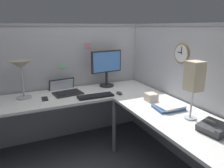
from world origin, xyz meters
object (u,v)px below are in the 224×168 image
at_px(desk_lamp_paper, 194,78).
at_px(tissue_box, 151,97).
at_px(office_phone, 214,129).
at_px(desk_lamp_dome, 21,68).
at_px(book_stack, 169,107).
at_px(monitor, 107,66).
at_px(keyboard, 96,96).
at_px(cell_phone, 45,99).
at_px(computer_mouse, 119,93).
at_px(laptop, 65,90).
at_px(wall_clock, 182,53).

xyz_separation_m(desk_lamp_paper, tissue_box, (-0.05, 0.54, -0.34)).
bearing_deg(office_phone, desk_lamp_dome, 130.91).
distance_m(desk_lamp_dome, book_stack, 1.69).
distance_m(monitor, desk_lamp_dome, 1.09).
bearing_deg(office_phone, tissue_box, 91.72).
relative_size(keyboard, tissue_box, 3.58).
relative_size(monitor, cell_phone, 3.47).
height_order(desk_lamp_dome, cell_phone, desk_lamp_dome).
bearing_deg(cell_phone, computer_mouse, -9.56).
relative_size(desk_lamp_paper, tissue_box, 4.42).
xyz_separation_m(computer_mouse, desk_lamp_dome, (-1.08, 0.34, 0.35)).
bearing_deg(desk_lamp_paper, laptop, 123.88).
bearing_deg(monitor, office_phone, -81.47).
height_order(office_phone, wall_clock, wall_clock).
distance_m(monitor, keyboard, 0.56).
bearing_deg(computer_mouse, monitor, 89.37).
xyz_separation_m(monitor, desk_lamp_dome, (-1.09, -0.07, 0.07)).
relative_size(laptop, desk_lamp_dome, 0.95).
bearing_deg(tissue_box, office_phone, -88.28).
relative_size(monitor, office_phone, 2.18).
height_order(cell_phone, book_stack, book_stack).
xyz_separation_m(desk_lamp_dome, desk_lamp_paper, (1.35, -1.25, 0.02)).
distance_m(keyboard, desk_lamp_dome, 0.91).
bearing_deg(monitor, laptop, -177.40).
distance_m(tissue_box, wall_clock, 0.59).
bearing_deg(wall_clock, monitor, 123.22).
relative_size(desk_lamp_dome, wall_clock, 2.02).
height_order(monitor, desk_lamp_dome, monitor).
height_order(monitor, wall_clock, wall_clock).
bearing_deg(cell_phone, office_phone, -48.02).
height_order(laptop, cell_phone, laptop).
bearing_deg(book_stack, desk_lamp_paper, -84.55).
distance_m(computer_mouse, office_phone, 1.21).
height_order(office_phone, book_stack, office_phone).
xyz_separation_m(keyboard, desk_lamp_paper, (0.58, -0.93, 0.37)).
distance_m(keyboard, desk_lamp_paper, 1.16).
bearing_deg(desk_lamp_dome, computer_mouse, -17.45).
xyz_separation_m(cell_phone, desk_lamp_paper, (1.14, -1.10, 0.38)).
xyz_separation_m(office_phone, desk_lamp_paper, (0.03, 0.28, 0.35)).
relative_size(laptop, computer_mouse, 4.06).
height_order(keyboard, cell_phone, keyboard).
relative_size(computer_mouse, wall_clock, 0.47).
height_order(book_stack, wall_clock, wall_clock).
distance_m(computer_mouse, cell_phone, 0.89).
distance_m(computer_mouse, wall_clock, 0.87).
bearing_deg(office_phone, computer_mouse, 101.58).
bearing_deg(wall_clock, book_stack, -145.23).
xyz_separation_m(cell_phone, tissue_box, (1.09, -0.56, 0.04)).
xyz_separation_m(monitor, desk_lamp_paper, (0.27, -1.31, 0.09)).
xyz_separation_m(desk_lamp_dome, wall_clock, (1.63, -0.77, 0.16)).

